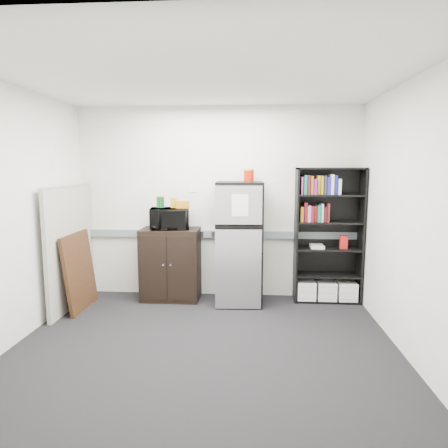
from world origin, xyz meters
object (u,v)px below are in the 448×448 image
cabinet (171,264)px  refrigerator (239,243)px  bookshelf (328,236)px  microwave (170,219)px  cubicle_partition (70,247)px

cabinet → refrigerator: 1.02m
bookshelf → microwave: (-2.18, -0.08, 0.24)m
bookshelf → refrigerator: bookshelf is taller
bookshelf → cubicle_partition: 3.46m
cabinet → refrigerator: refrigerator is taller
cabinet → microwave: bearing=-90.0°
bookshelf → cabinet: 2.22m
cubicle_partition → refrigerator: bearing=8.8°
bookshelf → cabinet: (-2.18, -0.06, -0.41)m
cabinet → microwave: (0.00, -0.02, 0.65)m
bookshelf → cubicle_partition: bookshelf is taller
cubicle_partition → microwave: size_ratio=3.08×
cabinet → bookshelf: bearing=1.7°
bookshelf → cubicle_partition: bearing=-171.9°
cubicle_partition → cabinet: bearing=18.6°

